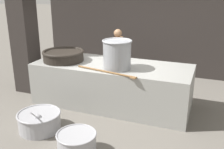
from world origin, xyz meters
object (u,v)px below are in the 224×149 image
object	(u,v)px
prep_bowl_vegetables	(39,120)
prep_bowl_meat	(77,143)
cook	(117,56)
giant_wok_near	(63,55)
stock_pot	(117,54)

from	to	relation	value
prep_bowl_vegetables	prep_bowl_meat	world-z (taller)	prep_bowl_vegetables
prep_bowl_vegetables	cook	bearing A→B (deg)	79.03
giant_wok_near	prep_bowl_meat	xyz separation A→B (m)	(1.38, -1.96, -0.91)
giant_wok_near	prep_bowl_meat	bearing A→B (deg)	-54.72
stock_pot	prep_bowl_meat	world-z (taller)	stock_pot
cook	prep_bowl_vegetables	size ratio (longest dim) A/B	1.55
giant_wok_near	stock_pot	bearing A→B (deg)	-5.17
giant_wok_near	prep_bowl_meat	distance (m)	2.56
cook	prep_bowl_vegetables	world-z (taller)	cook
prep_bowl_vegetables	giant_wok_near	bearing A→B (deg)	101.71
stock_pot	prep_bowl_meat	size ratio (longest dim) A/B	0.95
giant_wok_near	stock_pot	world-z (taller)	stock_pot
giant_wok_near	prep_bowl_vegetables	xyz separation A→B (m)	(0.31, -1.51, -0.92)
stock_pot	cook	xyz separation A→B (m)	(-0.54, 1.51, -0.45)
cook	giant_wok_near	bearing A→B (deg)	56.14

